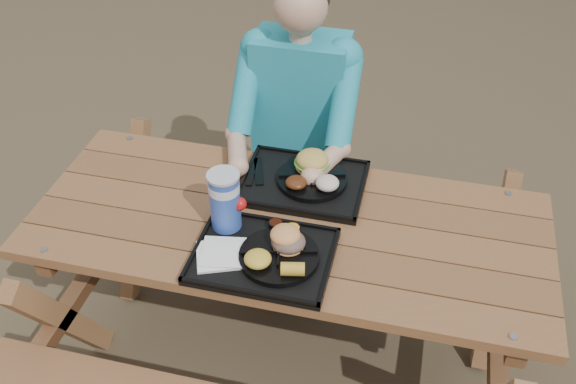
# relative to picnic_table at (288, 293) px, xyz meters

# --- Properties ---
(ground) EXTENTS (60.00, 60.00, 0.00)m
(ground) POSITION_rel_picnic_table_xyz_m (0.00, 0.00, -0.38)
(ground) COLOR #999999
(ground) RESTS_ON ground
(picnic_table) EXTENTS (1.80, 1.49, 0.75)m
(picnic_table) POSITION_rel_picnic_table_xyz_m (0.00, 0.00, 0.00)
(picnic_table) COLOR #999999
(picnic_table) RESTS_ON ground
(tray_near) EXTENTS (0.45, 0.35, 0.02)m
(tray_near) POSITION_rel_picnic_table_xyz_m (-0.03, -0.20, 0.39)
(tray_near) COLOR black
(tray_near) RESTS_ON picnic_table
(tray_far) EXTENTS (0.45, 0.35, 0.02)m
(tray_far) POSITION_rel_picnic_table_xyz_m (0.01, 0.20, 0.39)
(tray_far) COLOR black
(tray_far) RESTS_ON picnic_table
(plate_near) EXTENTS (0.26, 0.26, 0.02)m
(plate_near) POSITION_rel_picnic_table_xyz_m (0.02, -0.20, 0.41)
(plate_near) COLOR black
(plate_near) RESTS_ON tray_near
(plate_far) EXTENTS (0.26, 0.26, 0.02)m
(plate_far) POSITION_rel_picnic_table_xyz_m (0.04, 0.21, 0.41)
(plate_far) COLOR black
(plate_far) RESTS_ON tray_far
(napkin_stack) EXTENTS (0.19, 0.19, 0.02)m
(napkin_stack) POSITION_rel_picnic_table_xyz_m (-0.17, -0.24, 0.40)
(napkin_stack) COLOR white
(napkin_stack) RESTS_ON tray_near
(soda_cup) EXTENTS (0.10, 0.10, 0.21)m
(soda_cup) POSITION_rel_picnic_table_xyz_m (-0.19, -0.09, 0.50)
(soda_cup) COLOR #163BA5
(soda_cup) RESTS_ON tray_near
(condiment_bbq) EXTENTS (0.05, 0.05, 0.03)m
(condiment_bbq) POSITION_rel_picnic_table_xyz_m (-0.03, -0.07, 0.41)
(condiment_bbq) COLOR black
(condiment_bbq) RESTS_ON tray_near
(condiment_mustard) EXTENTS (0.06, 0.06, 0.03)m
(condiment_mustard) POSITION_rel_picnic_table_xyz_m (0.04, -0.09, 0.41)
(condiment_mustard) COLOR yellow
(condiment_mustard) RESTS_ON tray_near
(sandwich) EXTENTS (0.10, 0.10, 0.11)m
(sandwich) POSITION_rel_picnic_table_xyz_m (0.04, -0.16, 0.47)
(sandwich) COLOR #F49C56
(sandwich) RESTS_ON plate_near
(mac_cheese) EXTENTS (0.09, 0.09, 0.04)m
(mac_cheese) POSITION_rel_picnic_table_xyz_m (-0.03, -0.26, 0.44)
(mac_cheese) COLOR yellow
(mac_cheese) RESTS_ON plate_near
(corn_cob) EXTENTS (0.09, 0.09, 0.04)m
(corn_cob) POSITION_rel_picnic_table_xyz_m (0.08, -0.28, 0.44)
(corn_cob) COLOR gold
(corn_cob) RESTS_ON plate_near
(cutlery_far) EXTENTS (0.08, 0.17, 0.01)m
(cutlery_far) POSITION_rel_picnic_table_xyz_m (-0.17, 0.22, 0.40)
(cutlery_far) COLOR black
(cutlery_far) RESTS_ON tray_far
(burger) EXTENTS (0.12, 0.12, 0.11)m
(burger) POSITION_rel_picnic_table_xyz_m (0.03, 0.27, 0.47)
(burger) COLOR gold
(burger) RESTS_ON plate_far
(baked_beans) EXTENTS (0.08, 0.08, 0.04)m
(baked_beans) POSITION_rel_picnic_table_xyz_m (-0.01, 0.15, 0.43)
(baked_beans) COLOR #572811
(baked_beans) RESTS_ON plate_far
(potato_salad) EXTENTS (0.09, 0.09, 0.05)m
(potato_salad) POSITION_rel_picnic_table_xyz_m (0.11, 0.16, 0.44)
(potato_salad) COLOR beige
(potato_salad) RESTS_ON plate_far
(diner) EXTENTS (0.48, 0.84, 1.28)m
(diner) POSITION_rel_picnic_table_xyz_m (-0.10, 0.62, 0.27)
(diner) COLOR teal
(diner) RESTS_ON ground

